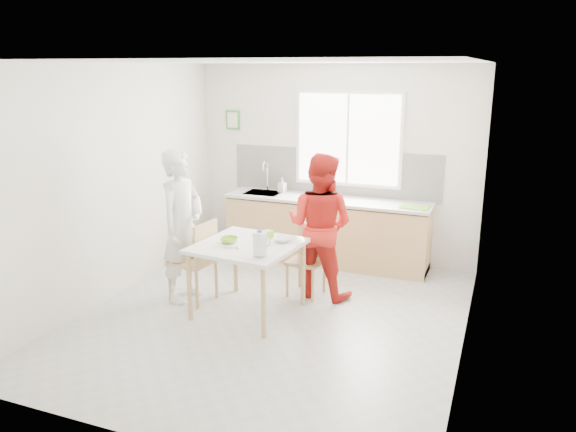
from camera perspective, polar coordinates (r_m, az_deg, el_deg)
name	(u,v)px	position (r m, az deg, el deg)	size (l,w,h in m)	color
ground	(271,318)	(6.23, -1.70, -10.27)	(4.50, 4.50, 0.00)	#B7B7B2
room_shell	(270,169)	(5.73, -1.82, 4.79)	(4.50, 4.50, 4.50)	silver
window	(348,139)	(7.74, 6.13, 7.77)	(1.50, 0.06, 1.30)	white
backsplash	(334,172)	(7.88, 4.66, 4.43)	(3.00, 0.02, 0.65)	white
picture_frame	(233,120)	(8.36, -5.63, 9.68)	(0.22, 0.03, 0.28)	#3E8A3F
kitchen_counter	(326,233)	(7.80, 3.88, -1.76)	(2.84, 0.64, 1.37)	tan
dining_table	(248,251)	(6.12, -4.14, -3.58)	(1.14, 1.14, 0.80)	white
chair_left	(197,258)	(6.54, -9.20, -4.21)	(0.49, 0.49, 0.96)	tan
chair_far	(308,256)	(6.72, 2.09, -4.10)	(0.43, 0.43, 0.84)	tan
person_white	(182,226)	(6.54, -10.69, -1.01)	(0.65, 0.42, 1.77)	white
person_red	(320,226)	(6.56, 3.25, -1.00)	(0.83, 0.65, 1.71)	red
bowl_green	(229,240)	(6.14, -5.99, -2.44)	(0.19, 0.19, 0.06)	#83BF2C
bowl_white	(283,240)	(6.15, -0.55, -2.41)	(0.19, 0.19, 0.05)	white
milk_jug	(260,243)	(5.66, -2.85, -2.76)	(0.20, 0.14, 0.26)	white
green_box	(268,235)	(6.26, -2.04, -1.90)	(0.10, 0.10, 0.09)	#80D030
spoon	(230,248)	(5.95, -5.91, -3.22)	(0.01, 0.01, 0.16)	#A5A5AA
cutting_board	(415,207)	(7.31, 12.76, 0.88)	(0.35, 0.25, 0.01)	#6FBB2B
wine_bottle_a	(327,186)	(7.70, 3.95, 3.10)	(0.07, 0.07, 0.32)	black
wine_bottle_b	(315,185)	(7.79, 2.81, 3.18)	(0.07, 0.07, 0.30)	black
jar_amber	(333,192)	(7.65, 4.64, 2.41)	(0.06, 0.06, 0.16)	brown
soap_bottle	(282,185)	(7.99, -0.58, 3.16)	(0.09, 0.10, 0.21)	#999999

